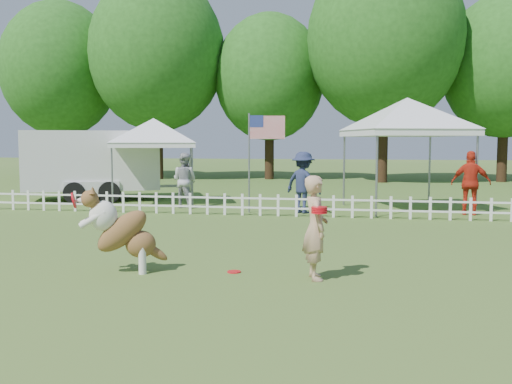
% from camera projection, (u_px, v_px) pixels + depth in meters
% --- Properties ---
extents(ground, '(120.00, 120.00, 0.00)m').
position_uv_depth(ground, '(228.00, 275.00, 8.67)').
color(ground, '#2D581B').
rests_on(ground, ground).
extents(picket_fence, '(22.00, 0.08, 0.60)m').
position_uv_depth(picket_fence, '(287.00, 205.00, 15.50)').
color(picket_fence, white).
rests_on(picket_fence, ground).
extents(handler, '(0.51, 0.64, 1.54)m').
position_uv_depth(handler, '(315.00, 228.00, 8.36)').
color(handler, tan).
rests_on(handler, ground).
extents(dog, '(1.34, 0.87, 1.31)m').
position_uv_depth(dog, '(124.00, 231.00, 8.75)').
color(dog, brown).
rests_on(dog, ground).
extents(frisbee_on_turf, '(0.28, 0.28, 0.02)m').
position_uv_depth(frisbee_on_turf, '(234.00, 272.00, 8.85)').
color(frisbee_on_turf, red).
rests_on(frisbee_on_turf, ground).
extents(canopy_tent_left, '(3.34, 3.34, 2.74)m').
position_uv_depth(canopy_tent_left, '(154.00, 162.00, 18.72)').
color(canopy_tent_left, white).
rests_on(canopy_tent_left, ground).
extents(canopy_tent_right, '(4.01, 4.01, 3.26)m').
position_uv_depth(canopy_tent_right, '(406.00, 155.00, 16.95)').
color(canopy_tent_right, white).
rests_on(canopy_tent_right, ground).
extents(cargo_trailer, '(6.11, 4.43, 2.46)m').
position_uv_depth(cargo_trailer, '(94.00, 165.00, 19.88)').
color(cargo_trailer, silver).
rests_on(cargo_trailer, ground).
extents(flag_pole, '(1.09, 0.34, 2.84)m').
position_uv_depth(flag_pole, '(249.00, 163.00, 16.26)').
color(flag_pole, gray).
rests_on(flag_pole, ground).
extents(spectator_a, '(0.98, 0.86, 1.69)m').
position_uv_depth(spectator_a, '(185.00, 180.00, 17.59)').
color(spectator_a, '#A7A8AD').
rests_on(spectator_a, ground).
extents(spectator_b, '(1.30, 1.12, 1.75)m').
position_uv_depth(spectator_b, '(303.00, 182.00, 16.20)').
color(spectator_b, '#232B4A').
rests_on(spectator_b, ground).
extents(spectator_c, '(1.10, 0.60, 1.78)m').
position_uv_depth(spectator_c, '(471.00, 183.00, 15.79)').
color(spectator_c, red).
rests_on(spectator_c, ground).
extents(tree_far_left, '(6.60, 6.60, 11.00)m').
position_uv_depth(tree_far_left, '(60.00, 81.00, 32.47)').
color(tree_far_left, '#215317').
rests_on(tree_far_left, ground).
extents(tree_left, '(7.40, 7.40, 12.00)m').
position_uv_depth(tree_left, '(157.00, 68.00, 30.84)').
color(tree_left, '#215317').
rests_on(tree_left, ground).
extents(tree_center_left, '(6.00, 6.00, 9.80)m').
position_uv_depth(tree_center_left, '(269.00, 89.00, 30.83)').
color(tree_center_left, '#215317').
rests_on(tree_center_left, ground).
extents(tree_center_right, '(7.60, 7.60, 12.60)m').
position_uv_depth(tree_center_right, '(384.00, 55.00, 28.15)').
color(tree_center_right, '#215317').
rests_on(tree_center_right, ground).
extents(tree_right, '(6.20, 6.20, 10.40)m').
position_uv_depth(tree_right, '(505.00, 79.00, 28.62)').
color(tree_right, '#215317').
rests_on(tree_right, ground).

